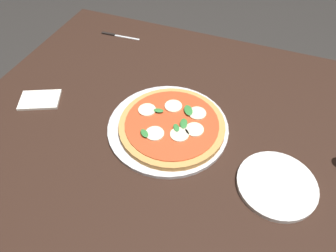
{
  "coord_description": "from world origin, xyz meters",
  "views": [
    {
      "loc": [
        0.16,
        -0.61,
        1.47
      ],
      "look_at": [
        -0.07,
        -0.02,
        0.76
      ],
      "focal_mm": 33.01,
      "sensor_mm": 36.0,
      "label": 1
    }
  ],
  "objects": [
    {
      "name": "napkin",
      "position": [
        -0.51,
        -0.06,
        0.76
      ],
      "size": [
        0.16,
        0.14,
        0.01
      ],
      "primitive_type": "cube",
      "rotation": [
        0.0,
        0.0,
        0.43
      ],
      "color": "white",
      "rests_on": "dining_table"
    },
    {
      "name": "pizza",
      "position": [
        -0.05,
        -0.02,
        0.78
      ],
      "size": [
        0.32,
        0.32,
        0.03
      ],
      "color": "tan",
      "rests_on": "serving_tray"
    },
    {
      "name": "plate_white",
      "position": [
        0.27,
        -0.1,
        0.76
      ],
      "size": [
        0.21,
        0.21,
        0.01
      ],
      "primitive_type": "cylinder",
      "color": "white",
      "rests_on": "dining_table"
    },
    {
      "name": "ground_plane",
      "position": [
        0.0,
        0.0,
        0.0
      ],
      "size": [
        6.0,
        6.0,
        0.0
      ],
      "primitive_type": "plane",
      "color": "#2D2B28"
    },
    {
      "name": "serving_tray",
      "position": [
        -0.07,
        -0.02,
        0.76
      ],
      "size": [
        0.37,
        0.37,
        0.01
      ],
      "primitive_type": "cylinder",
      "color": "silver",
      "rests_on": "dining_table"
    },
    {
      "name": "knife",
      "position": [
        -0.46,
        0.39,
        0.76
      ],
      "size": [
        0.17,
        0.02,
        0.01
      ],
      "color": "black",
      "rests_on": "dining_table"
    },
    {
      "name": "dining_table",
      "position": [
        0.0,
        0.0,
        0.67
      ],
      "size": [
        1.44,
        1.08,
        0.75
      ],
      "color": "black",
      "rests_on": "ground_plane"
    }
  ]
}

